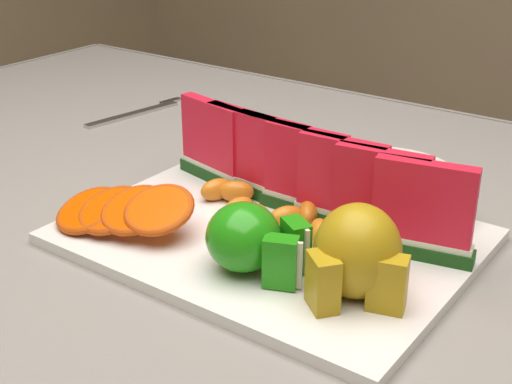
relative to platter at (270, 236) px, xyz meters
name	(u,v)px	position (x,y,z in m)	size (l,w,h in m)	color
table	(225,294)	(-0.08, 0.02, -0.11)	(1.40, 0.90, 0.75)	#48351B
tablecloth	(224,248)	(-0.08, 0.02, -0.05)	(1.53, 1.03, 0.20)	slate
platter	(270,236)	(0.00, 0.00, 0.00)	(0.40, 0.30, 0.01)	silver
apple_cluster	(251,240)	(0.03, -0.08, 0.04)	(0.10, 0.08, 0.07)	#2D8F1C
pear_cluster	(357,255)	(0.13, -0.05, 0.04)	(0.10, 0.11, 0.09)	#B49A1B
side_plate	(386,175)	(0.02, 0.22, 0.00)	(0.23, 0.23, 0.01)	silver
fork	(137,113)	(-0.41, 0.22, 0.00)	(0.04, 0.20, 0.00)	silver
watermelon_row	(305,174)	(0.01, 0.06, 0.05)	(0.39, 0.07, 0.10)	#113F1B
orange_fan_front	(123,210)	(-0.13, -0.09, 0.03)	(0.16, 0.11, 0.05)	#E34205
orange_fan_back	(333,175)	(0.00, 0.13, 0.03)	(0.33, 0.10, 0.04)	#E34205
tangerine_segments	(281,214)	(0.00, 0.02, 0.02)	(0.21, 0.08, 0.03)	orange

